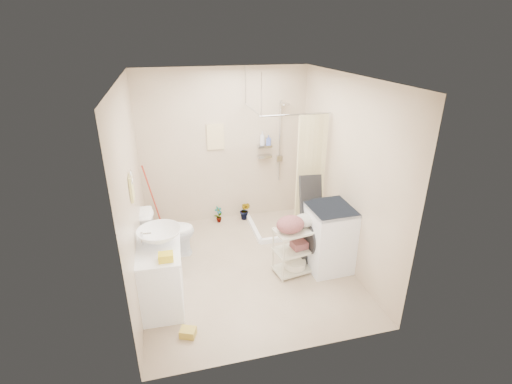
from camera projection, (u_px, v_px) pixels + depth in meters
floor at (247, 267)px, 5.29m from camera, size 3.20×3.20×0.00m
ceiling at (244, 78)px, 4.25m from camera, size 2.80×3.20×0.04m
wall_back at (225, 148)px, 6.19m from camera, size 2.80×0.04×2.60m
wall_front at (285, 247)px, 3.35m from camera, size 2.80×0.04×2.60m
wall_left at (132, 193)px, 4.45m from camera, size 0.04×3.20×2.60m
wall_right at (345, 173)px, 5.08m from camera, size 0.04×3.20×2.60m
vanity at (161, 275)px, 4.45m from camera, size 0.55×0.94×0.81m
sink at (160, 236)px, 4.32m from camera, size 0.64×0.64×0.18m
counter_basket at (166, 257)px, 3.99m from camera, size 0.16×0.13×0.09m
floor_basket at (188, 331)px, 4.06m from camera, size 0.29×0.26×0.13m
toilet at (168, 232)px, 5.44m from camera, size 0.75×0.43×0.76m
mop at (150, 197)px, 6.06m from camera, size 0.12×0.12×1.18m
potted_plant_a at (219, 215)px, 6.46m from camera, size 0.19×0.18×0.30m
potted_plant_b at (245, 211)px, 6.55m from camera, size 0.24×0.23×0.34m
hanging_towel at (215, 137)px, 6.06m from camera, size 0.28×0.03×0.42m
towel_ring at (131, 186)px, 4.21m from camera, size 0.04×0.22×0.34m
tp_holder at (142, 233)px, 4.74m from camera, size 0.08×0.12×0.14m
shower at (283, 168)px, 5.99m from camera, size 1.10×1.10×2.10m
shampoo_bottle_a at (262, 138)px, 6.21m from camera, size 0.12×0.12×0.23m
shampoo_bottle_b at (269, 140)px, 6.23m from camera, size 0.10×0.10×0.16m
washing_machine at (330, 237)px, 5.15m from camera, size 0.65×0.67×0.92m
laundry_rack at (296, 247)px, 5.04m from camera, size 0.63×0.43×0.80m
ironing_board at (311, 219)px, 5.23m from camera, size 0.38×0.20×1.30m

